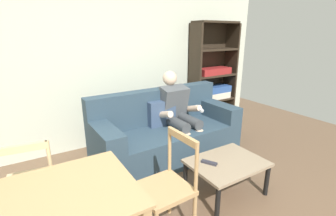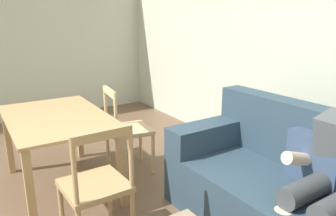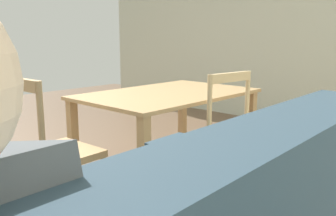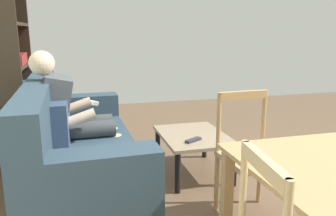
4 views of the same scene
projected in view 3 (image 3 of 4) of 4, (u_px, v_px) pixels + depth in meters
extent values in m
plane|color=brown|center=(28.00, 190.00, 2.74)|extent=(8.77, 8.77, 0.00)
cube|color=beige|center=(259.00, 27.00, 4.93)|extent=(0.12, 5.74, 2.53)
cube|color=#2D4251|center=(244.00, 185.00, 1.42)|extent=(0.26, 0.86, 0.23)
cube|color=tan|center=(168.00, 94.00, 2.74)|extent=(1.31, 0.84, 0.02)
cube|color=tan|center=(182.00, 120.00, 3.49)|extent=(0.06, 0.06, 0.70)
cube|color=tan|center=(74.00, 147.00, 2.63)|extent=(0.06, 0.06, 0.70)
cube|color=tan|center=(250.00, 133.00, 3.00)|extent=(0.06, 0.06, 0.70)
cube|color=tan|center=(144.00, 173.00, 2.13)|extent=(0.06, 0.06, 0.70)
cube|color=#D1B27F|center=(251.00, 146.00, 2.31)|extent=(0.47, 0.47, 0.04)
cylinder|color=#D1B27F|center=(256.00, 197.00, 2.10)|extent=(0.04, 0.04, 0.45)
cylinder|color=#D1B27F|center=(292.00, 181.00, 2.34)|extent=(0.04, 0.04, 0.45)
cylinder|color=#D1B27F|center=(208.00, 178.00, 2.38)|extent=(0.04, 0.04, 0.45)
cylinder|color=#D1B27F|center=(244.00, 165.00, 2.62)|extent=(0.04, 0.04, 0.45)
cylinder|color=#D1B27F|center=(209.00, 111.00, 2.29)|extent=(0.03, 0.03, 0.45)
cylinder|color=#D1B27F|center=(247.00, 104.00, 2.53)|extent=(0.03, 0.03, 0.45)
cube|color=#D1B27F|center=(230.00, 77.00, 2.37)|extent=(0.38, 0.08, 0.06)
cube|color=tan|center=(56.00, 154.00, 2.10)|extent=(0.44, 0.44, 0.04)
cylinder|color=tan|center=(104.00, 190.00, 2.17)|extent=(0.04, 0.04, 0.46)
cylinder|color=tan|center=(67.00, 175.00, 2.41)|extent=(0.04, 0.04, 0.46)
cylinder|color=tan|center=(47.00, 214.00, 1.89)|extent=(0.04, 0.04, 0.46)
cylinder|color=tan|center=(12.00, 194.00, 2.13)|extent=(0.04, 0.04, 0.46)
cylinder|color=tan|center=(41.00, 127.00, 1.80)|extent=(0.03, 0.03, 0.46)
cylinder|color=tan|center=(5.00, 116.00, 2.04)|extent=(0.03, 0.03, 0.46)
cube|color=tan|center=(19.00, 84.00, 1.88)|extent=(0.05, 0.38, 0.06)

